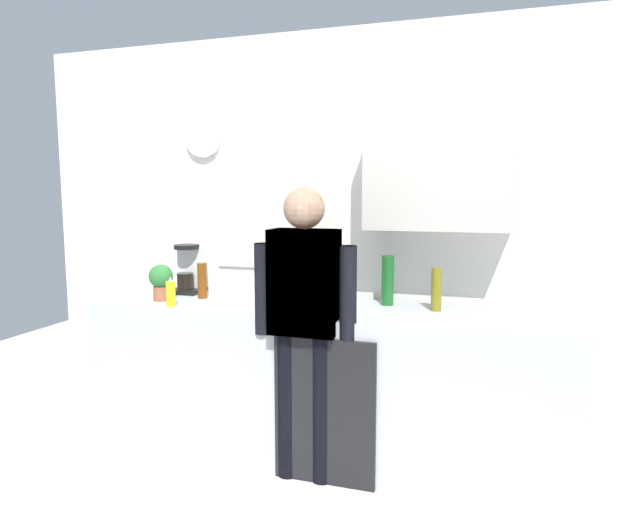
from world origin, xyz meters
TOP-DOWN VIEW (x-y plane):
  - ground_plane at (0.00, 0.00)m, footprint 8.00×8.00m
  - kitchen_counter at (0.00, 0.30)m, footprint 2.79×0.64m
  - dishwasher_panel at (0.12, -0.03)m, footprint 0.56×0.02m
  - back_wall_assembly at (0.08, 0.70)m, footprint 4.39×0.42m
  - coffee_maker at (-1.01, 0.52)m, footprint 0.20×0.20m
  - bottle_amber_beer at (-0.81, 0.35)m, footprint 0.06×0.06m
  - bottle_olive_oil at (0.66, 0.42)m, footprint 0.06×0.06m
  - bottle_dark_sauce at (0.13, 0.13)m, footprint 0.06×0.06m
  - bottle_green_wine at (0.36, 0.50)m, footprint 0.07×0.07m
  - bottle_clear_soda at (-0.17, 0.21)m, footprint 0.09×0.09m
  - cup_terracotta_mug at (-0.32, 0.50)m, footprint 0.08×0.08m
  - cup_yellow_cup at (-0.29, 0.25)m, footprint 0.07×0.07m
  - cup_blue_mug at (-0.00, 0.31)m, footprint 0.08×0.08m
  - potted_plant at (-1.03, 0.22)m, footprint 0.15×0.15m
  - dish_soap at (-0.87, 0.08)m, footprint 0.06×0.06m
  - person_at_sink at (0.00, 0.00)m, footprint 0.57×0.22m
  - person_guest at (0.00, 0.00)m, footprint 0.57×0.22m

SIDE VIEW (x-z plane):
  - ground_plane at x=0.00m, z-range 0.00..0.00m
  - dishwasher_panel at x=0.12m, z-range 0.00..0.81m
  - kitchen_counter at x=0.00m, z-range 0.00..0.90m
  - cup_yellow_cup at x=-0.29m, z-range 0.90..0.98m
  - cup_terracotta_mug at x=-0.32m, z-range 0.90..0.99m
  - cup_blue_mug at x=0.00m, z-range 0.90..1.00m
  - person_at_sink at x=0.00m, z-range 0.15..1.75m
  - person_guest at x=0.00m, z-range 0.15..1.75m
  - dish_soap at x=-0.87m, z-range 0.88..1.06m
  - bottle_dark_sauce at x=0.13m, z-range 0.90..1.08m
  - bottle_amber_beer at x=-0.81m, z-range 0.90..1.13m
  - bottle_olive_oil at x=0.66m, z-range 0.90..1.15m
  - potted_plant at x=-1.03m, z-range 0.91..1.14m
  - bottle_clear_soda at x=-0.17m, z-range 0.90..1.18m
  - coffee_maker at x=-1.01m, z-range 0.88..1.21m
  - bottle_green_wine at x=0.36m, z-range 0.90..1.20m
  - back_wall_assembly at x=0.08m, z-range 0.06..2.66m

